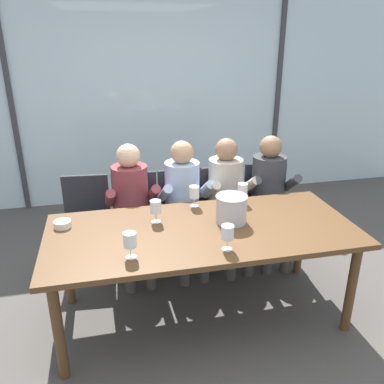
{
  "coord_description": "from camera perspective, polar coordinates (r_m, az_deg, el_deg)",
  "views": [
    {
      "loc": [
        -0.65,
        -2.51,
        2.11
      ],
      "look_at": [
        0.0,
        0.35,
        0.93
      ],
      "focal_mm": 37.18,
      "sensor_mm": 36.0,
      "label": 1
    }
  ],
  "objects": [
    {
      "name": "person_pale_blue_shirt",
      "position": [
        3.63,
        -1.09,
        -0.87
      ],
      "size": [
        0.48,
        0.62,
        1.22
      ],
      "rotation": [
        0.0,
        0.0,
        0.06
      ],
      "color": "#9EB2D1",
      "rests_on": "ground"
    },
    {
      "name": "ground",
      "position": [
        4.14,
        -2.0,
        -8.63
      ],
      "size": [
        14.0,
        14.0,
        0.0
      ],
      "primitive_type": "plane",
      "color": "#4C4742"
    },
    {
      "name": "dining_table",
      "position": [
        2.95,
        1.51,
        -6.53
      ],
      "size": [
        2.25,
        0.99,
        0.78
      ],
      "color": "brown",
      "rests_on": "ground"
    },
    {
      "name": "chair_near_curtain",
      "position": [
        3.79,
        -14.88,
        -3.47
      ],
      "size": [
        0.48,
        0.48,
        0.9
      ],
      "rotation": [
        0.0,
        0.0,
        -0.09
      ],
      "color": "#232328",
      "rests_on": "ground"
    },
    {
      "name": "hillside_vineyard",
      "position": [
        8.71,
        -8.54,
        12.88
      ],
      "size": [
        13.45,
        2.4,
        1.54
      ],
      "primitive_type": "cube",
      "color": "#477A38",
      "rests_on": "ground"
    },
    {
      "name": "tasting_bowl",
      "position": [
        3.07,
        -18.08,
        -4.4
      ],
      "size": [
        0.12,
        0.12,
        0.05
      ],
      "primitive_type": "cylinder",
      "color": "silver",
      "rests_on": "dining_table"
    },
    {
      "name": "wine_glass_by_left_taster",
      "position": [
        3.23,
        0.32,
        -0.13
      ],
      "size": [
        0.08,
        0.08,
        0.17
      ],
      "color": "silver",
      "rests_on": "dining_table"
    },
    {
      "name": "window_glass_panel",
      "position": [
        5.18,
        -5.55,
        12.89
      ],
      "size": [
        7.45,
        0.03,
        2.6
      ],
      "primitive_type": "cube",
      "color": "silver",
      "rests_on": "ground"
    },
    {
      "name": "window_mullion_right",
      "position": [
        5.62,
        12.14,
        13.23
      ],
      "size": [
        0.06,
        0.06,
        2.6
      ],
      "primitive_type": "cube",
      "color": "#38383D",
      "rests_on": "ground"
    },
    {
      "name": "chair_right_of_center",
      "position": [
        3.91,
        4.21,
        -1.94
      ],
      "size": [
        0.49,
        0.49,
        0.9
      ],
      "rotation": [
        0.0,
        0.0,
        0.13
      ],
      "color": "#232328",
      "rests_on": "ground"
    },
    {
      "name": "chair_left_of_center",
      "position": [
        3.77,
        -8.04,
        -3.06
      ],
      "size": [
        0.46,
        0.46,
        0.9
      ],
      "rotation": [
        0.0,
        0.0,
        -0.05
      ],
      "color": "#232328",
      "rests_on": "ground"
    },
    {
      "name": "wine_glass_spare_empty",
      "position": [
        3.31,
        7.26,
        0.28
      ],
      "size": [
        0.08,
        0.08,
        0.17
      ],
      "color": "silver",
      "rests_on": "dining_table"
    },
    {
      "name": "wine_glass_near_bucket",
      "position": [
        2.53,
        -8.9,
        -6.87
      ],
      "size": [
        0.08,
        0.08,
        0.17
      ],
      "color": "silver",
      "rests_on": "dining_table"
    },
    {
      "name": "ice_bucket_primary",
      "position": [
        2.98,
        5.66,
        -2.37
      ],
      "size": [
        0.24,
        0.24,
        0.21
      ],
      "color": "#B7B7BC",
      "rests_on": "dining_table"
    },
    {
      "name": "wine_glass_center_pour",
      "position": [
        2.97,
        -5.24,
        -2.25
      ],
      "size": [
        0.08,
        0.08,
        0.17
      ],
      "color": "silver",
      "rests_on": "dining_table"
    },
    {
      "name": "person_beige_jumper",
      "position": [
        3.73,
        5.22,
        -0.31
      ],
      "size": [
        0.49,
        0.63,
        1.22
      ],
      "rotation": [
        0.0,
        0.0,
        0.09
      ],
      "color": "#B7AD9E",
      "rests_on": "ground"
    },
    {
      "name": "wine_glass_by_right_taster",
      "position": [
        2.6,
        5.11,
        -5.93
      ],
      "size": [
        0.08,
        0.08,
        0.17
      ],
      "color": "silver",
      "rests_on": "dining_table"
    },
    {
      "name": "chair_near_window_right",
      "position": [
        4.05,
        10.6,
        -1.42
      ],
      "size": [
        0.5,
        0.5,
        0.9
      ],
      "rotation": [
        0.0,
        0.0,
        -0.14
      ],
      "color": "#232328",
      "rests_on": "ground"
    },
    {
      "name": "person_charcoal_jacket",
      "position": [
        3.87,
        11.15,
        0.21
      ],
      "size": [
        0.49,
        0.63,
        1.22
      ],
      "rotation": [
        0.0,
        0.0,
        -0.09
      ],
      "color": "#38383D",
      "rests_on": "ground"
    },
    {
      "name": "chair_center",
      "position": [
        3.81,
        -1.49,
        -2.55
      ],
      "size": [
        0.45,
        0.45,
        0.9
      ],
      "rotation": [
        0.0,
        0.0,
        -0.03
      ],
      "color": "#232328",
      "rests_on": "ground"
    },
    {
      "name": "window_mullion_left",
      "position": [
        5.22,
        -24.43,
        11.15
      ],
      "size": [
        0.06,
        0.06,
        2.6
      ],
      "primitive_type": "cube",
      "color": "#38383D",
      "rests_on": "ground"
    },
    {
      "name": "person_maroon_top",
      "position": [
        3.57,
        -8.6,
        -1.51
      ],
      "size": [
        0.48,
        0.62,
        1.22
      ],
      "rotation": [
        0.0,
        0.0,
        0.05
      ],
      "color": "brown",
      "rests_on": "ground"
    }
  ]
}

